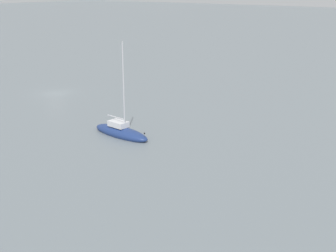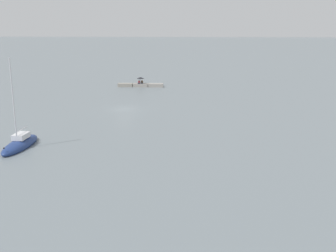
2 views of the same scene
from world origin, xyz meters
name	(u,v)px [view 1 (image 1 of 2)]	position (x,y,z in m)	size (l,w,h in m)	color
ground_plane	(55,93)	(0.00, 0.00, 0.00)	(500.00, 500.00, 0.00)	slate
sailboat_navy_far	(121,132)	(8.17, 19.82, 0.36)	(2.61, 7.32, 9.90)	navy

